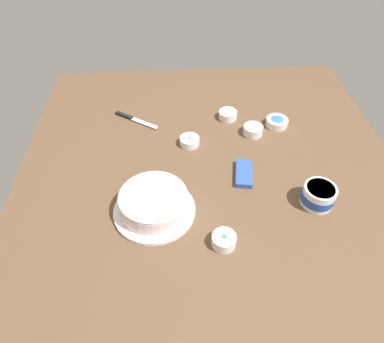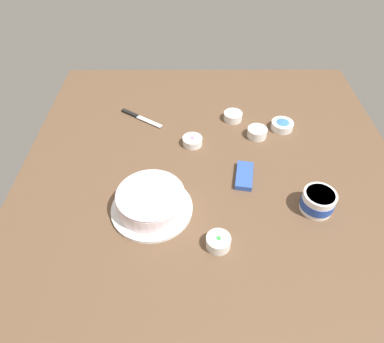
# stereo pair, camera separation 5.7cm
# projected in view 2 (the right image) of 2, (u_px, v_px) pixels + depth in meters

# --- Properties ---
(ground_plane) EXTENTS (1.54, 1.54, 0.00)m
(ground_plane) POSITION_uv_depth(u_px,v_px,m) (211.00, 163.00, 1.42)
(ground_plane) COLOR brown
(frosted_cake) EXTENTS (0.29, 0.29, 0.10)m
(frosted_cake) POSITION_uv_depth(u_px,v_px,m) (151.00, 201.00, 1.22)
(frosted_cake) COLOR white
(frosted_cake) RESTS_ON ground_plane
(frosting_tub) EXTENTS (0.12, 0.12, 0.08)m
(frosting_tub) POSITION_uv_depth(u_px,v_px,m) (318.00, 201.00, 1.22)
(frosting_tub) COLOR white
(frosting_tub) RESTS_ON ground_plane
(spreading_knife) EXTENTS (0.15, 0.21, 0.01)m
(spreading_knife) POSITION_uv_depth(u_px,v_px,m) (138.00, 117.00, 1.64)
(spreading_knife) COLOR silver
(spreading_knife) RESTS_ON ground_plane
(sprinkle_bowl_pink) EXTENTS (0.09, 0.09, 0.03)m
(sprinkle_bowl_pink) POSITION_uv_depth(u_px,v_px,m) (192.00, 141.00, 1.50)
(sprinkle_bowl_pink) COLOR white
(sprinkle_bowl_pink) RESTS_ON ground_plane
(sprinkle_bowl_green) EXTENTS (0.08, 0.08, 0.04)m
(sprinkle_bowl_green) POSITION_uv_depth(u_px,v_px,m) (218.00, 241.00, 1.13)
(sprinkle_bowl_green) COLOR white
(sprinkle_bowl_green) RESTS_ON ground_plane
(sprinkle_bowl_blue) EXTENTS (0.10, 0.10, 0.04)m
(sprinkle_bowl_blue) POSITION_uv_depth(u_px,v_px,m) (282.00, 125.00, 1.57)
(sprinkle_bowl_blue) COLOR white
(sprinkle_bowl_blue) RESTS_ON ground_plane
(sprinkle_bowl_yellow) EXTENTS (0.09, 0.09, 0.04)m
(sprinkle_bowl_yellow) POSITION_uv_depth(u_px,v_px,m) (257.00, 132.00, 1.53)
(sprinkle_bowl_yellow) COLOR white
(sprinkle_bowl_yellow) RESTS_ON ground_plane
(sprinkle_bowl_rainbow) EXTENTS (0.09, 0.09, 0.04)m
(sprinkle_bowl_rainbow) POSITION_uv_depth(u_px,v_px,m) (233.00, 116.00, 1.62)
(sprinkle_bowl_rainbow) COLOR white
(sprinkle_bowl_rainbow) RESTS_ON ground_plane
(candy_box_lower) EXTENTS (0.15, 0.09, 0.02)m
(candy_box_lower) POSITION_uv_depth(u_px,v_px,m) (244.00, 176.00, 1.36)
(candy_box_lower) COLOR #2D51B2
(candy_box_lower) RESTS_ON ground_plane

